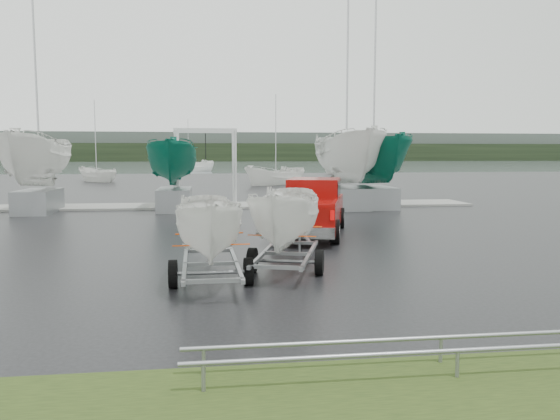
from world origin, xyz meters
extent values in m
plane|color=black|center=(0.00, 0.00, 0.00)|extent=(120.00, 120.00, 0.00)
plane|color=slate|center=(0.00, 100.00, -0.01)|extent=(300.00, 300.00, 0.00)
cube|color=gray|center=(0.00, 13.00, 0.05)|extent=(30.00, 3.00, 0.12)
cube|color=black|center=(0.00, 170.00, 3.00)|extent=(300.00, 8.00, 6.00)
cube|color=#4C5651|center=(0.00, 178.00, 5.00)|extent=(300.00, 6.00, 10.00)
cube|color=maroon|center=(4.44, 2.45, 0.78)|extent=(3.44, 5.94, 0.92)
cube|color=maroon|center=(4.73, 3.43, 1.50)|extent=(2.35, 2.64, 0.82)
cube|color=black|center=(4.73, 3.43, 1.55)|extent=(2.31, 2.42, 0.53)
cube|color=silver|center=(3.63, -0.29, 0.48)|extent=(1.93, 0.72, 0.34)
cylinder|color=black|center=(4.07, 4.48, 0.39)|extent=(0.50, 0.83, 0.78)
cylinder|color=black|center=(5.84, 3.96, 0.39)|extent=(0.50, 0.83, 0.78)
cylinder|color=black|center=(3.04, 0.95, 0.39)|extent=(0.50, 0.83, 0.78)
cylinder|color=black|center=(4.80, 0.43, 0.39)|extent=(0.50, 0.83, 0.78)
cube|color=gray|center=(2.20, -3.20, 0.45)|extent=(1.09, 3.48, 0.08)
cube|color=gray|center=(3.26, -3.51, 0.45)|extent=(1.09, 3.48, 0.08)
cylinder|color=gray|center=(2.67, -3.55, 0.30)|extent=(1.56, 0.53, 0.08)
cylinder|color=black|center=(1.91, -3.33, 0.30)|extent=(0.34, 0.63, 0.60)
cylinder|color=black|center=(3.44, -3.78, 0.30)|extent=(0.34, 0.63, 0.60)
imported|color=silver|center=(2.73, -3.36, 2.54)|extent=(1.93, 1.96, 4.10)
cube|color=#FF4D08|center=(2.96, -2.59, 1.00)|extent=(1.50, 0.48, 0.03)
cube|color=#FF4D08|center=(2.50, -4.13, 1.00)|extent=(1.50, 0.48, 0.03)
cube|color=gray|center=(0.37, -4.37, 0.45)|extent=(0.16, 3.60, 0.08)
cube|color=gray|center=(1.47, -4.35, 0.45)|extent=(0.16, 3.60, 0.08)
cylinder|color=gray|center=(0.92, -4.56, 0.30)|extent=(1.60, 0.12, 0.08)
cylinder|color=black|center=(0.12, -4.58, 0.30)|extent=(0.19, 0.60, 0.60)
cylinder|color=black|center=(1.72, -4.54, 0.30)|extent=(0.19, 0.60, 0.60)
imported|color=silver|center=(0.92, -4.36, 2.41)|extent=(1.48, 1.52, 3.84)
cube|color=#FF4D08|center=(0.90, -3.56, 1.00)|extent=(1.55, 0.08, 0.03)
cube|color=#FF4D08|center=(0.94, -5.16, 1.00)|extent=(1.55, 0.08, 0.03)
cylinder|color=silver|center=(-0.72, 12.20, 2.00)|extent=(0.16, 0.58, 3.99)
cylinder|color=silver|center=(-0.72, 13.80, 2.00)|extent=(0.16, 0.58, 3.99)
cylinder|color=silver|center=(2.28, 12.20, 2.00)|extent=(0.16, 0.58, 3.99)
cylinder|color=silver|center=(2.28, 13.80, 2.00)|extent=(0.16, 0.58, 3.99)
cube|color=silver|center=(0.78, 13.00, 4.00)|extent=(3.30, 0.25, 0.25)
cube|color=gray|center=(-7.13, 11.00, 0.55)|extent=(1.60, 3.20, 1.10)
imported|color=silver|center=(-7.13, 11.00, 4.69)|extent=(2.70, 2.77, 7.17)
cylinder|color=#B2B2B7|center=(-7.13, 11.50, 7.37)|extent=(0.10, 0.10, 7.00)
cube|color=gray|center=(-0.77, 11.20, 0.55)|extent=(1.60, 3.20, 1.10)
imported|color=#0E654F|center=(-0.77, 11.20, 4.27)|extent=(2.39, 2.45, 6.34)
cube|color=gray|center=(7.98, 11.00, 0.55)|extent=(1.60, 3.20, 1.10)
imported|color=silver|center=(7.98, 11.00, 4.92)|extent=(2.88, 2.95, 7.65)
cylinder|color=#B2B2B7|center=(7.98, 11.50, 7.56)|extent=(0.10, 0.10, 7.00)
cube|color=gray|center=(9.52, 11.30, 0.55)|extent=(1.60, 3.20, 1.10)
imported|color=#0E654F|center=(9.52, 11.30, 4.60)|extent=(2.63, 2.71, 7.00)
cylinder|color=#B2B2B7|center=(9.52, 11.80, 7.31)|extent=(0.10, 0.10, 7.00)
cylinder|color=gray|center=(4.00, -9.75, 0.35)|extent=(7.00, 0.06, 0.06)
cylinder|color=gray|center=(4.00, -9.25, 0.35)|extent=(7.00, 0.06, 0.06)
imported|color=silver|center=(-10.02, 39.71, 0.00)|extent=(3.23, 3.24, 6.05)
cylinder|color=#B2B2B7|center=(-10.02, 39.71, 4.00)|extent=(0.08, 0.08, 8.00)
imported|color=silver|center=(6.92, 32.49, 0.00)|extent=(3.81, 3.80, 7.11)
cylinder|color=#B2B2B7|center=(6.92, 32.49, 4.00)|extent=(0.08, 0.08, 8.00)
imported|color=silver|center=(19.35, 55.31, 0.00)|extent=(2.98, 2.94, 6.09)
cylinder|color=#B2B2B7|center=(19.35, 55.31, 4.00)|extent=(0.08, 0.08, 8.00)
imported|color=silver|center=(-2.07, 69.57, 0.00)|extent=(3.14, 3.07, 7.85)
cylinder|color=#B2B2B7|center=(-2.07, 69.57, 4.00)|extent=(0.08, 0.08, 8.00)
camera|label=1|loc=(0.89, -16.08, 2.85)|focal=35.00mm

